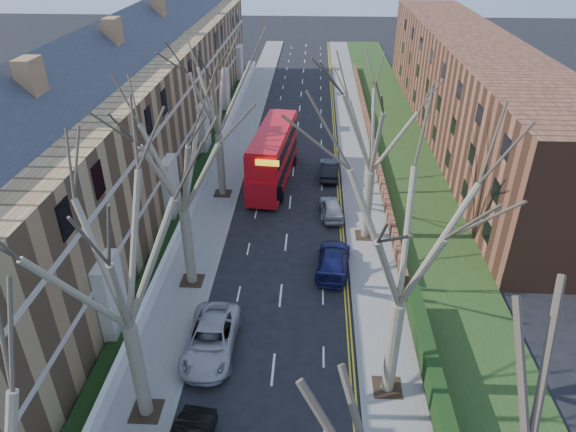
# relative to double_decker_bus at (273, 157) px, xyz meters

# --- Properties ---
(pavement_left) EXTENTS (3.00, 102.00, 0.12)m
(pavement_left) POSITION_rel_double_decker_bus_xyz_m (-4.37, 8.25, -2.27)
(pavement_left) COLOR slate
(pavement_left) RESTS_ON ground
(pavement_right) EXTENTS (3.00, 102.00, 0.12)m
(pavement_right) POSITION_rel_double_decker_bus_xyz_m (7.63, 8.25, -2.27)
(pavement_right) COLOR slate
(pavement_right) RESTS_ON ground
(terrace_left) EXTENTS (9.70, 78.00, 13.60)m
(terrace_left) POSITION_rel_double_decker_bus_xyz_m (-12.01, 0.25, 3.20)
(terrace_left) COLOR #95724C
(terrace_left) RESTS_ON ground
(flats_right) EXTENTS (13.97, 54.00, 10.00)m
(flats_right) POSITION_rel_double_decker_bus_xyz_m (19.10, 12.25, 2.66)
(flats_right) COLOR brown
(flats_right) RESTS_ON ground
(front_wall_left) EXTENTS (0.30, 78.00, 1.00)m
(front_wall_left) POSITION_rel_double_decker_bus_xyz_m (-6.02, 0.25, -1.71)
(front_wall_left) COLOR white
(front_wall_left) RESTS_ON ground
(grass_verge_right) EXTENTS (6.00, 102.00, 0.06)m
(grass_verge_right) POSITION_rel_double_decker_bus_xyz_m (12.13, 8.25, -2.18)
(grass_verge_right) COLOR #203B15
(grass_verge_right) RESTS_ON ground
(tree_left_mid) EXTENTS (10.50, 10.50, 14.71)m
(tree_left_mid) POSITION_rel_double_decker_bus_xyz_m (-4.07, -24.75, 7.23)
(tree_left_mid) COLOR #6E614E
(tree_left_mid) RESTS_ON ground
(tree_left_far) EXTENTS (10.15, 10.15, 14.22)m
(tree_left_far) POSITION_rel_double_decker_bus_xyz_m (-4.07, -14.75, 6.91)
(tree_left_far) COLOR #6E614E
(tree_left_far) RESTS_ON ground
(tree_left_dist) EXTENTS (10.50, 10.50, 14.71)m
(tree_left_dist) POSITION_rel_double_decker_bus_xyz_m (-4.07, -2.75, 7.23)
(tree_left_dist) COLOR #6E614E
(tree_left_dist) RESTS_ON ground
(tree_right_mid) EXTENTS (10.50, 10.50, 14.71)m
(tree_right_mid) POSITION_rel_double_decker_bus_xyz_m (7.33, -22.75, 7.23)
(tree_right_mid) COLOR #6E614E
(tree_right_mid) RESTS_ON ground
(tree_right_far) EXTENTS (10.15, 10.15, 14.22)m
(tree_right_far) POSITION_rel_double_decker_bus_xyz_m (7.33, -8.75, 6.92)
(tree_right_far) COLOR #6E614E
(tree_right_far) RESTS_ON ground
(double_decker_bus) EXTENTS (3.73, 11.53, 4.72)m
(double_decker_bus) POSITION_rel_double_decker_bus_xyz_m (0.00, 0.00, 0.00)
(double_decker_bus) COLOR red
(double_decker_bus) RESTS_ON ground
(car_left_far) EXTENTS (2.65, 5.64, 1.56)m
(car_left_far) POSITION_rel_double_decker_bus_xyz_m (-1.76, -20.57, -1.55)
(car_left_far) COLOR #AAA9AF
(car_left_far) RESTS_ON ground
(car_right_near) EXTENTS (2.54, 5.23, 1.47)m
(car_right_near) POSITION_rel_double_decker_bus_xyz_m (4.91, -12.82, -1.59)
(car_right_near) COLOR #161B4F
(car_right_near) RESTS_ON ground
(car_right_mid) EXTENTS (2.11, 4.21, 1.38)m
(car_right_mid) POSITION_rel_double_decker_bus_xyz_m (4.92, -5.76, -1.64)
(car_right_mid) COLOR #979AA0
(car_right_mid) RESTS_ON ground
(car_right_far) EXTENTS (1.73, 4.51, 1.47)m
(car_right_far) POSITION_rel_double_decker_bus_xyz_m (4.92, 1.24, -1.59)
(car_right_far) COLOR black
(car_right_far) RESTS_ON ground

